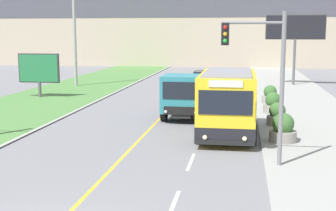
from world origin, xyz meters
TOP-DOWN VIEW (x-y plane):
  - lane_marking_centre at (0.41, 2.89)m, footprint 2.88×140.00m
  - city_bus at (3.96, 12.45)m, footprint 2.67×5.93m
  - dump_truck at (1.43, 16.87)m, footprint 2.43×6.53m
  - car_distant at (1.12, 32.37)m, footprint 1.80×4.30m
  - utility_pole_far at (-10.46, 31.39)m, footprint 1.80×0.28m
  - traffic_light_mast at (5.37, 7.59)m, footprint 2.28×0.32m
  - billboard_large at (9.31, 34.99)m, footprint 5.36×0.24m
  - billboard_small at (-10.56, 23.77)m, footprint 3.19×0.24m
  - planter_round_near at (6.47, 11.42)m, footprint 1.20×1.20m
  - planter_round_second at (6.47, 15.21)m, footprint 1.07×1.07m
  - planter_round_third at (6.48, 19.01)m, footprint 1.16×1.16m
  - planter_round_far at (6.53, 22.80)m, footprint 1.11×1.11m

SIDE VIEW (x-z plane):
  - lane_marking_centre at x=0.41m, z-range 0.00..0.01m
  - planter_round_second at x=6.47m, z-range 0.00..1.21m
  - planter_round_third at x=6.48m, z-range 0.00..1.26m
  - planter_round_far at x=6.53m, z-range 0.00..1.26m
  - planter_round_near at x=6.47m, z-range -0.01..1.29m
  - car_distant at x=1.12m, z-range -0.04..1.41m
  - dump_truck at x=1.43m, z-range 0.00..2.56m
  - city_bus at x=3.96m, z-range 0.02..3.11m
  - billboard_small at x=-10.56m, z-range 0.49..3.81m
  - traffic_light_mast at x=5.37m, z-range 0.78..6.43m
  - billboard_large at x=9.31m, z-range 1.84..8.29m
  - utility_pole_far at x=-10.46m, z-range 0.06..10.36m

